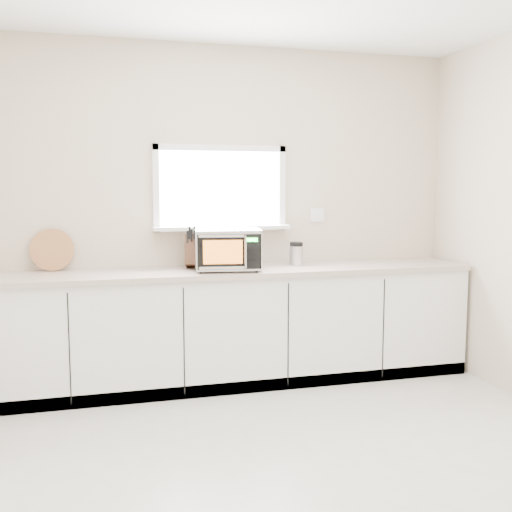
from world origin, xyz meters
name	(u,v)px	position (x,y,z in m)	size (l,w,h in m)	color
ground	(298,482)	(0.00, 0.00, 0.00)	(4.00, 4.00, 0.00)	beige
back_wall	(220,211)	(0.00, 2.00, 1.36)	(4.00, 0.17, 2.70)	beige
cabinets	(229,329)	(0.00, 1.70, 0.44)	(3.92, 0.60, 0.88)	white
countertop	(229,271)	(0.00, 1.69, 0.90)	(3.92, 0.64, 0.04)	#BCA99B
microwave	(228,249)	(-0.02, 1.62, 1.09)	(0.54, 0.46, 0.32)	black
knife_block	(192,250)	(-0.27, 1.81, 1.06)	(0.16, 0.25, 0.34)	#4F2E1C
cutting_board	(52,250)	(-1.32, 1.94, 1.08)	(0.33, 0.33, 0.02)	#AD7A43
coffee_grinder	(296,253)	(0.59, 1.78, 1.02)	(0.13, 0.13, 0.19)	silver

